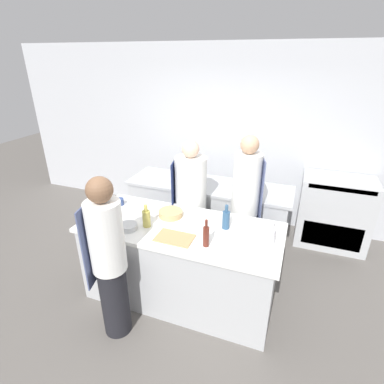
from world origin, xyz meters
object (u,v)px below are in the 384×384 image
(bottle_cooking_oil, at_px, (146,218))
(bottle_sauce, at_px, (102,205))
(bottle_wine, at_px, (271,236))
(chef_at_prep_near, at_px, (109,261))
(bottle_olive_oil, at_px, (226,219))
(bowl_ceramic_blue, at_px, (110,216))
(cup, at_px, (120,202))
(bowl_prep_small, at_px, (171,213))
(oven_range, at_px, (334,212))
(bowl_mixing_large, at_px, (128,227))
(bottle_vinegar, at_px, (206,236))
(chef_at_stove, at_px, (245,207))
(chef_at_pass_far, at_px, (190,206))

(bottle_cooking_oil, distance_m, bottle_sauce, 0.66)
(bottle_wine, bearing_deg, chef_at_prep_near, -153.94)
(bottle_olive_oil, relative_size, bowl_ceramic_blue, 1.36)
(bottle_olive_oil, height_order, cup, bottle_olive_oil)
(chef_at_prep_near, xyz_separation_m, bowl_prep_small, (0.24, 0.86, 0.10))
(oven_range, xyz_separation_m, bowl_mixing_large, (-2.17, -2.02, 0.45))
(chef_at_prep_near, xyz_separation_m, bowl_ceramic_blue, (-0.36, 0.57, 0.10))
(oven_range, bearing_deg, bottle_sauce, -146.25)
(bottle_vinegar, xyz_separation_m, bottle_sauce, (-1.35, 0.25, -0.03))
(bottle_vinegar, xyz_separation_m, bottle_cooking_oil, (-0.70, 0.12, -0.01))
(bottle_olive_oil, height_order, bottle_vinegar, bottle_vinegar)
(oven_range, xyz_separation_m, bowl_ceramic_blue, (-2.47, -1.90, 0.45))
(chef_at_prep_near, xyz_separation_m, chef_at_stove, (0.98, 1.43, 0.04))
(chef_at_prep_near, bearing_deg, bowl_mixing_large, -5.96)
(bottle_olive_oil, xyz_separation_m, bottle_vinegar, (-0.10, -0.38, 0.00))
(chef_at_pass_far, xyz_separation_m, bottle_sauce, (-0.86, -0.63, 0.17))
(oven_range, relative_size, chef_at_prep_near, 0.61)
(chef_at_pass_far, distance_m, bottle_cooking_oil, 0.81)
(oven_range, distance_m, bowl_mixing_large, 3.00)
(bottle_olive_oil, bearing_deg, bowl_ceramic_blue, -168.66)
(bowl_ceramic_blue, bearing_deg, bottle_wine, 3.32)
(chef_at_pass_far, relative_size, bottle_sauce, 8.29)
(bottle_wine, bearing_deg, bowl_ceramic_blue, -176.68)
(bottle_cooking_oil, xyz_separation_m, cup, (-0.55, 0.33, -0.06))
(bottle_olive_oil, bearing_deg, bottle_sauce, -174.89)
(bottle_cooking_oil, bearing_deg, bottle_wine, 4.64)
(cup, bearing_deg, bowl_ceramic_blue, -75.18)
(bottle_cooking_oil, bearing_deg, oven_range, 43.42)
(oven_range, bearing_deg, bowl_ceramic_blue, -142.45)
(chef_at_pass_far, relative_size, bottle_olive_oil, 6.31)
(chef_at_stove, bearing_deg, chef_at_prep_near, -50.96)
(oven_range, xyz_separation_m, bottle_sauce, (-2.66, -1.78, 0.50))
(chef_at_prep_near, height_order, bottle_vinegar, chef_at_prep_near)
(oven_range, relative_size, bowl_prep_small, 3.87)
(chef_at_prep_near, bearing_deg, bowl_ceramic_blue, 18.90)
(chef_at_stove, height_order, bowl_mixing_large, chef_at_stove)
(oven_range, bearing_deg, cup, -148.43)
(bottle_cooking_oil, distance_m, bowl_prep_small, 0.33)
(bottle_cooking_oil, bearing_deg, cup, 148.82)
(bottle_cooking_oil, bearing_deg, chef_at_stove, 44.26)
(bowl_mixing_large, bearing_deg, bottle_vinegar, -0.13)
(chef_at_pass_far, height_order, bottle_olive_oil, chef_at_pass_far)
(bowl_mixing_large, relative_size, cup, 2.02)
(bottle_sauce, bearing_deg, chef_at_stove, 25.67)
(bowl_ceramic_blue, bearing_deg, bottle_sauce, 146.69)
(oven_range, bearing_deg, bowl_mixing_large, -136.95)
(cup, bearing_deg, bottle_cooking_oil, -31.18)
(chef_at_prep_near, xyz_separation_m, chef_at_pass_far, (0.31, 1.33, -0.02))
(oven_range, height_order, bowl_ceramic_blue, oven_range)
(bottle_sauce, bearing_deg, bowl_ceramic_blue, -33.31)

